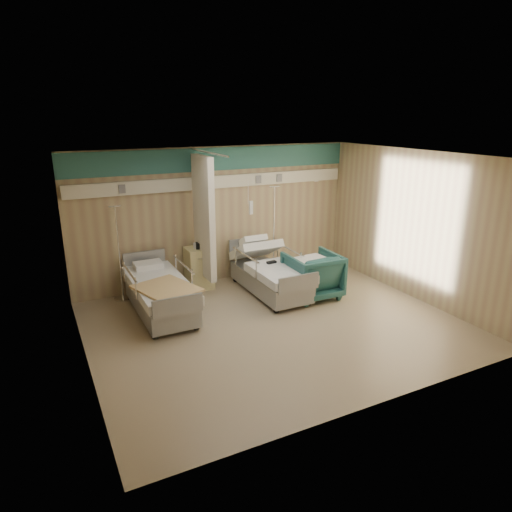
# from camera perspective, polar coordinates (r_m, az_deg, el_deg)

# --- Properties ---
(ground) EXTENTS (6.00, 5.00, 0.00)m
(ground) POSITION_cam_1_polar(r_m,az_deg,el_deg) (7.82, 2.37, -8.57)
(ground) COLOR gray
(ground) RESTS_ON ground
(room_walls) EXTENTS (6.04, 5.04, 2.82)m
(room_walls) POSITION_cam_1_polar(r_m,az_deg,el_deg) (7.41, 1.39, 5.23)
(room_walls) COLOR tan
(room_walls) RESTS_ON ground
(bed_right) EXTENTS (1.00, 2.16, 0.63)m
(bed_right) POSITION_cam_1_polar(r_m,az_deg,el_deg) (9.01, 1.75, -2.76)
(bed_right) COLOR silver
(bed_right) RESTS_ON ground
(bed_left) EXTENTS (1.00, 2.16, 0.63)m
(bed_left) POSITION_cam_1_polar(r_m,az_deg,el_deg) (8.27, -11.86, -5.07)
(bed_left) COLOR silver
(bed_left) RESTS_ON ground
(bedside_cabinet) EXTENTS (0.50, 0.48, 0.85)m
(bedside_cabinet) POSITION_cam_1_polar(r_m,az_deg,el_deg) (9.32, -7.13, -1.49)
(bedside_cabinet) COLOR #DBCE88
(bedside_cabinet) RESTS_ON ground
(visitor_armchair) EXTENTS (0.97, 0.99, 0.88)m
(visitor_armchair) POSITION_cam_1_polar(r_m,az_deg,el_deg) (8.87, 7.06, -2.38)
(visitor_armchair) COLOR #205251
(visitor_armchair) RESTS_ON ground
(waffle_blanket) EXTENTS (0.69, 0.62, 0.07)m
(waffle_blanket) POSITION_cam_1_polar(r_m,az_deg,el_deg) (8.68, 7.04, 0.50)
(waffle_blanket) COLOR silver
(waffle_blanket) RESTS_ON visitor_armchair
(iv_stand_right) EXTENTS (0.36, 0.36, 1.99)m
(iv_stand_right) POSITION_cam_1_polar(r_m,az_deg,el_deg) (9.85, 2.21, -0.42)
(iv_stand_right) COLOR silver
(iv_stand_right) RESTS_ON ground
(iv_stand_left) EXTENTS (0.33, 0.33, 1.83)m
(iv_stand_left) POSITION_cam_1_polar(r_m,az_deg,el_deg) (9.06, -16.45, -3.01)
(iv_stand_left) COLOR silver
(iv_stand_left) RESTS_ON ground
(call_remote) EXTENTS (0.19, 0.10, 0.04)m
(call_remote) POSITION_cam_1_polar(r_m,az_deg,el_deg) (8.88, 1.95, -0.78)
(call_remote) COLOR black
(call_remote) RESTS_ON bed_right
(tan_blanket) EXTENTS (1.09, 1.23, 0.04)m
(tan_blanket) POSITION_cam_1_polar(r_m,az_deg,el_deg) (7.73, -11.11, -3.99)
(tan_blanket) COLOR tan
(tan_blanket) RESTS_ON bed_left
(toiletry_bag) EXTENTS (0.25, 0.19, 0.12)m
(toiletry_bag) POSITION_cam_1_polar(r_m,az_deg,el_deg) (9.13, -6.84, 1.30)
(toiletry_bag) COLOR black
(toiletry_bag) RESTS_ON bedside_cabinet
(white_cup) EXTENTS (0.09, 0.09, 0.11)m
(white_cup) POSITION_cam_1_polar(r_m,az_deg,el_deg) (9.15, -7.59, 1.30)
(white_cup) COLOR white
(white_cup) RESTS_ON bedside_cabinet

